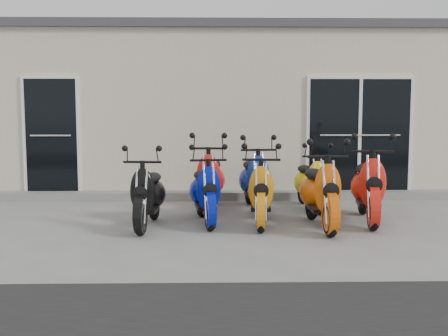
% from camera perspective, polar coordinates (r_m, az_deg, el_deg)
% --- Properties ---
extents(ground, '(80.00, 80.00, 0.00)m').
position_cam_1_polar(ground, '(8.58, 0.09, -5.42)').
color(ground, gray).
rests_on(ground, ground).
extents(building, '(14.00, 6.00, 3.20)m').
position_cam_1_polar(building, '(13.60, -0.42, 5.70)').
color(building, beige).
rests_on(building, ground).
extents(roof_cap, '(14.20, 6.20, 0.16)m').
position_cam_1_polar(roof_cap, '(13.69, -0.43, 12.75)').
color(roof_cap, '#3F3F42').
rests_on(roof_cap, building).
extents(front_step, '(14.00, 0.40, 0.15)m').
position_cam_1_polar(front_step, '(10.56, -0.17, -2.79)').
color(front_step, gray).
rests_on(front_step, ground).
extents(door_left, '(1.07, 0.08, 2.22)m').
position_cam_1_polar(door_left, '(11.00, -17.12, 3.50)').
color(door_left, black).
rests_on(door_left, front_step).
extents(door_right, '(2.02, 0.08, 2.22)m').
position_cam_1_polar(door_right, '(10.95, 13.58, 3.59)').
color(door_right, black).
rests_on(door_right, front_step).
extents(scooter_front_black, '(0.71, 1.69, 1.22)m').
position_cam_1_polar(scooter_front_black, '(8.15, -7.75, -1.76)').
color(scooter_front_black, black).
rests_on(scooter_front_black, ground).
extents(scooter_front_blue, '(0.82, 1.72, 1.22)m').
position_cam_1_polar(scooter_front_blue, '(8.35, -1.94, -1.51)').
color(scooter_front_blue, '#031099').
rests_on(scooter_front_blue, ground).
extents(scooter_front_orange_a, '(0.75, 1.72, 1.24)m').
position_cam_1_polar(scooter_front_orange_a, '(8.28, 3.78, -1.53)').
color(scooter_front_orange_a, orange).
rests_on(scooter_front_orange_a, ground).
extents(scooter_front_orange_b, '(0.72, 1.81, 1.32)m').
position_cam_1_polar(scooter_front_orange_b, '(8.14, 9.77, -1.45)').
color(scooter_front_orange_b, '#D65509').
rests_on(scooter_front_orange_b, ground).
extents(scooter_front_red, '(0.94, 1.93, 1.37)m').
position_cam_1_polar(scooter_front_red, '(8.70, 14.46, -0.90)').
color(scooter_front_red, red).
rests_on(scooter_front_red, ground).
extents(scooter_back_red, '(0.80, 1.85, 1.33)m').
position_cam_1_polar(scooter_back_red, '(9.36, -1.36, -0.31)').
color(scooter_back_red, red).
rests_on(scooter_back_red, ground).
extents(scooter_back_blue, '(0.77, 1.80, 1.30)m').
position_cam_1_polar(scooter_back_blue, '(9.41, 3.10, -0.39)').
color(scooter_back_blue, navy).
rests_on(scooter_back_blue, ground).
extents(scooter_back_yellow, '(0.73, 1.62, 1.16)m').
position_cam_1_polar(scooter_back_yellow, '(9.64, 8.81, -0.72)').
color(scooter_back_yellow, yellow).
rests_on(scooter_back_yellow, ground).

